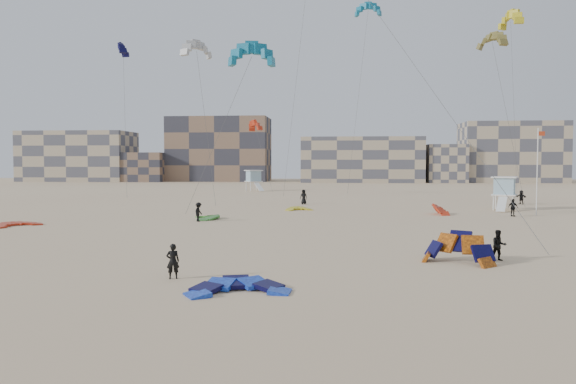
# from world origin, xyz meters

# --- Properties ---
(ground) EXTENTS (320.00, 320.00, 0.00)m
(ground) POSITION_xyz_m (0.00, 0.00, 0.00)
(ground) COLOR beige
(ground) RESTS_ON ground
(kite_ground_blue) EXTENTS (4.70, 4.85, 1.49)m
(kite_ground_blue) POSITION_xyz_m (0.22, -1.42, 0.00)
(kite_ground_blue) COLOR blue
(kite_ground_blue) RESTS_ON ground
(kite_ground_orange) EXTENTS (5.11, 5.05, 3.68)m
(kite_ground_orange) POSITION_xyz_m (10.40, 6.07, 0.00)
(kite_ground_orange) COLOR orange
(kite_ground_orange) RESTS_ON ground
(kite_ground_red) EXTENTS (5.27, 5.20, 0.80)m
(kite_ground_red) POSITION_xyz_m (-22.44, 20.27, 0.00)
(kite_ground_red) COLOR red
(kite_ground_red) RESTS_ON ground
(kite_ground_green) EXTENTS (4.44, 4.28, 1.17)m
(kite_ground_green) POSITION_xyz_m (-8.16, 27.59, 0.00)
(kite_ground_green) COLOR #448A28
(kite_ground_green) RESTS_ON ground
(kite_ground_red_far) EXTENTS (3.15, 3.02, 2.96)m
(kite_ground_red_far) POSITION_xyz_m (14.50, 34.21, 0.00)
(kite_ground_red_far) COLOR red
(kite_ground_red_far) RESTS_ON ground
(kite_ground_yellow) EXTENTS (3.68, 3.78, 1.26)m
(kite_ground_yellow) POSITION_xyz_m (-0.21, 37.87, 0.00)
(kite_ground_yellow) COLOR yellow
(kite_ground_yellow) RESTS_ON ground
(kitesurfer_main) EXTENTS (0.67, 0.55, 1.60)m
(kitesurfer_main) POSITION_xyz_m (-3.19, 0.90, 0.80)
(kitesurfer_main) COLOR black
(kitesurfer_main) RESTS_ON ground
(kitesurfer_b) EXTENTS (0.82, 0.65, 1.65)m
(kitesurfer_b) POSITION_xyz_m (12.78, 7.10, 0.82)
(kitesurfer_b) COLOR black
(kitesurfer_b) RESTS_ON ground
(kitesurfer_c) EXTENTS (0.82, 1.20, 1.71)m
(kitesurfer_c) POSITION_xyz_m (-8.26, 25.24, 0.86)
(kitesurfer_c) COLOR black
(kitesurfer_c) RESTS_ON ground
(kitesurfer_d) EXTENTS (1.02, 1.00, 1.72)m
(kitesurfer_d) POSITION_xyz_m (21.11, 32.67, 0.86)
(kitesurfer_d) COLOR black
(kitesurfer_d) RESTS_ON ground
(kitesurfer_e) EXTENTS (1.01, 0.77, 1.86)m
(kitesurfer_e) POSITION_xyz_m (-0.28, 46.90, 0.93)
(kitesurfer_e) COLOR black
(kitesurfer_e) RESTS_ON ground
(kitesurfer_f) EXTENTS (1.36, 1.66, 1.78)m
(kitesurfer_f) POSITION_xyz_m (27.10, 49.48, 0.89)
(kitesurfer_f) COLOR black
(kitesurfer_f) RESTS_ON ground
(kite_fly_teal_a) EXTENTS (7.46, 4.10, 14.24)m
(kite_fly_teal_a) POSITION_xyz_m (-3.10, 23.24, 14.10)
(kite_fly_teal_a) COLOR teal
(kite_fly_teal_a) RESTS_ON ground
(kite_fly_grey) EXTENTS (4.48, 4.48, 16.54)m
(kite_fly_grey) POSITION_xyz_m (-10.03, 31.85, 16.41)
(kite_fly_grey) COLOR #BEBEBE
(kite_fly_grey) RESTS_ON ground
(kite_fly_olive) EXTENTS (5.44, 4.27, 17.16)m
(kite_fly_olive) POSITION_xyz_m (18.84, 32.71, 16.89)
(kite_fly_olive) COLOR olive
(kite_fly_olive) RESTS_ON ground
(kite_fly_yellow) EXTENTS (5.00, 6.22, 24.44)m
(kite_fly_yellow) POSITION_xyz_m (26.84, 54.65, 24.19)
(kite_fly_yellow) COLOR yellow
(kite_fly_yellow) RESTS_ON ground
(kite_fly_navy) EXTENTS (6.91, 13.79, 21.34)m
(kite_fly_navy) POSITION_xyz_m (-26.08, 53.35, 20.96)
(kite_fly_navy) COLOR #09073B
(kite_fly_navy) RESTS_ON ground
(kite_fly_teal_b) EXTENTS (4.66, 4.73, 26.78)m
(kite_fly_teal_b) POSITION_xyz_m (8.10, 57.34, 26.66)
(kite_fly_teal_b) COLOR teal
(kite_fly_teal_b) RESTS_ON ground
(kite_fly_red) EXTENTS (6.17, 11.09, 11.28)m
(kite_fly_red) POSITION_xyz_m (-9.24, 65.22, 11.01)
(kite_fly_red) COLOR red
(kite_fly_red) RESTS_ON ground
(lifeguard_tower_near) EXTENTS (3.40, 5.50, 3.70)m
(lifeguard_tower_near) POSITION_xyz_m (22.45, 40.39, 1.84)
(lifeguard_tower_near) COLOR white
(lifeguard_tower_near) RESTS_ON ground
(lifeguard_tower_far) EXTENTS (3.77, 5.83, 3.87)m
(lifeguard_tower_far) POSITION_xyz_m (-11.77, 79.53, 1.92)
(lifeguard_tower_far) COLOR white
(lifeguard_tower_far) RESTS_ON ground
(flagpole) EXTENTS (0.70, 0.11, 8.65)m
(flagpole) POSITION_xyz_m (23.74, 33.95, 4.53)
(flagpole) COLOR white
(flagpole) RESTS_ON ground
(condo_west_a) EXTENTS (30.00, 15.00, 14.00)m
(condo_west_a) POSITION_xyz_m (-70.00, 130.00, 7.00)
(condo_west_a) COLOR tan
(condo_west_a) RESTS_ON ground
(condo_west_b) EXTENTS (28.00, 14.00, 18.00)m
(condo_west_b) POSITION_xyz_m (-30.00, 134.00, 9.00)
(condo_west_b) COLOR brown
(condo_west_b) RESTS_ON ground
(condo_mid) EXTENTS (32.00, 16.00, 12.00)m
(condo_mid) POSITION_xyz_m (10.00, 130.00, 6.00)
(condo_mid) COLOR tan
(condo_mid) RESTS_ON ground
(condo_east) EXTENTS (26.00, 14.00, 16.00)m
(condo_east) POSITION_xyz_m (50.00, 132.00, 8.00)
(condo_east) COLOR tan
(condo_east) RESTS_ON ground
(condo_fill_left) EXTENTS (12.00, 10.00, 8.00)m
(condo_fill_left) POSITION_xyz_m (-50.00, 128.00, 4.00)
(condo_fill_left) COLOR brown
(condo_fill_left) RESTS_ON ground
(condo_fill_right) EXTENTS (10.00, 10.00, 10.00)m
(condo_fill_right) POSITION_xyz_m (32.00, 128.00, 5.00)
(condo_fill_right) COLOR tan
(condo_fill_right) RESTS_ON ground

